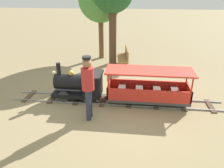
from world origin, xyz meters
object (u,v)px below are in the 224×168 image
(passenger_car, at_px, (148,90))
(oak_tree_far, at_px, (100,0))
(conductor_person, at_px, (88,83))
(park_bench, at_px, (124,58))
(locomotive, at_px, (80,85))

(passenger_car, bearing_deg, oak_tree_far, 25.35)
(passenger_car, distance_m, oak_tree_far, 5.07)
(conductor_person, relative_size, park_bench, 1.21)
(locomotive, distance_m, passenger_car, 1.94)
(passenger_car, relative_size, oak_tree_far, 0.67)
(locomotive, bearing_deg, passenger_car, -90.00)
(passenger_car, relative_size, conductor_person, 1.45)
(conductor_person, height_order, park_bench, conductor_person)
(locomotive, bearing_deg, conductor_person, -153.75)
(locomotive, relative_size, passenger_car, 0.61)
(locomotive, relative_size, conductor_person, 0.89)
(locomotive, relative_size, oak_tree_far, 0.41)
(park_bench, distance_m, oak_tree_far, 2.70)
(locomotive, bearing_deg, park_bench, -20.22)
(park_bench, xyz_separation_m, oak_tree_far, (1.26, 1.11, 2.11))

